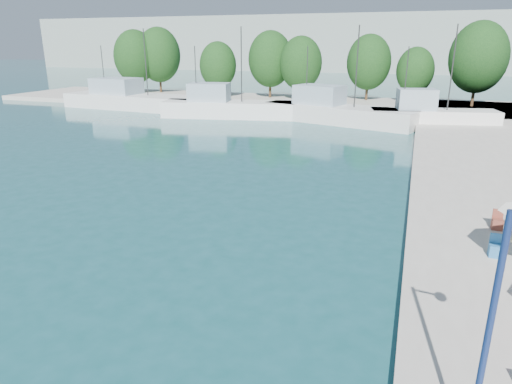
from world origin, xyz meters
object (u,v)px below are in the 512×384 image
at_px(trawler_03, 336,112).
at_px(trawler_01, 133,100).
at_px(trawler_02, 225,108).
at_px(trawler_04, 430,117).

bearing_deg(trawler_03, trawler_01, -167.59).
distance_m(trawler_01, trawler_02, 14.40).
bearing_deg(trawler_04, trawler_01, 164.37).
bearing_deg(trawler_02, trawler_01, 157.94).
distance_m(trawler_01, trawler_04, 36.18).
xyz_separation_m(trawler_01, trawler_03, (26.65, -2.28, 0.00)).
xyz_separation_m(trawler_03, trawler_04, (9.45, -0.09, 0.00)).
bearing_deg(trawler_01, trawler_03, -0.41).
distance_m(trawler_02, trawler_03, 12.52).
relative_size(trawler_02, trawler_03, 0.91).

